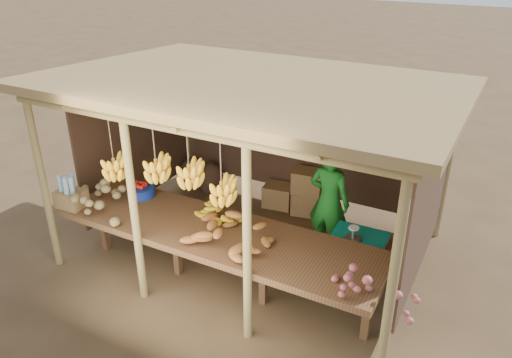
% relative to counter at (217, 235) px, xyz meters
% --- Properties ---
extents(ground, '(60.00, 60.00, 0.00)m').
position_rel_counter_xyz_m(ground, '(-0.00, 0.95, -0.74)').
color(ground, brown).
rests_on(ground, ground).
extents(stall_structure, '(4.70, 3.50, 2.43)m').
position_rel_counter_xyz_m(stall_structure, '(-0.03, 0.96, 1.18)').
color(stall_structure, '#9F8952').
rests_on(stall_structure, ground).
extents(counter, '(3.90, 1.05, 0.80)m').
position_rel_counter_xyz_m(counter, '(0.00, 0.00, 0.00)').
color(counter, brown).
rests_on(counter, ground).
extents(potato_heap, '(1.18, 0.88, 0.37)m').
position_rel_counter_xyz_m(potato_heap, '(-1.58, -0.22, 0.25)').
color(potato_heap, olive).
rests_on(potato_heap, counter).
extents(sweet_potato_heap, '(1.20, 0.99, 0.36)m').
position_rel_counter_xyz_m(sweet_potato_heap, '(0.26, -0.14, 0.24)').
color(sweet_potato_heap, '#A9642B').
rests_on(sweet_potato_heap, counter).
extents(onion_heap, '(0.88, 0.61, 0.36)m').
position_rel_counter_xyz_m(onion_heap, '(1.90, -0.29, 0.24)').
color(onion_heap, '#C4615F').
rests_on(onion_heap, counter).
extents(banana_pile, '(0.57, 0.41, 0.34)m').
position_rel_counter_xyz_m(banana_pile, '(-0.12, 0.19, 0.23)').
color(banana_pile, yellow).
rests_on(banana_pile, counter).
extents(tomato_basin, '(0.35, 0.35, 0.18)m').
position_rel_counter_xyz_m(tomato_basin, '(-1.32, 0.27, 0.14)').
color(tomato_basin, navy).
rests_on(tomato_basin, counter).
extents(bottle_box, '(0.36, 0.29, 0.43)m').
position_rel_counter_xyz_m(bottle_box, '(-1.90, -0.35, 0.23)').
color(bottle_box, olive).
rests_on(bottle_box, counter).
extents(vendor, '(0.59, 0.42, 1.53)m').
position_rel_counter_xyz_m(vendor, '(0.87, 1.32, 0.03)').
color(vendor, '#197421').
rests_on(vendor, ground).
extents(tarp_crate, '(0.67, 0.58, 0.78)m').
position_rel_counter_xyz_m(tarp_crate, '(1.39, 0.95, -0.42)').
color(tarp_crate, brown).
rests_on(tarp_crate, ground).
extents(carton_stack, '(0.97, 0.41, 0.70)m').
position_rel_counter_xyz_m(carton_stack, '(0.08, 2.15, -0.43)').
color(carton_stack, olive).
rests_on(carton_stack, ground).
extents(burlap_sacks, '(0.81, 0.43, 0.57)m').
position_rel_counter_xyz_m(burlap_sacks, '(-1.68, 2.15, -0.49)').
color(burlap_sacks, '#4C3323').
rests_on(burlap_sacks, ground).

